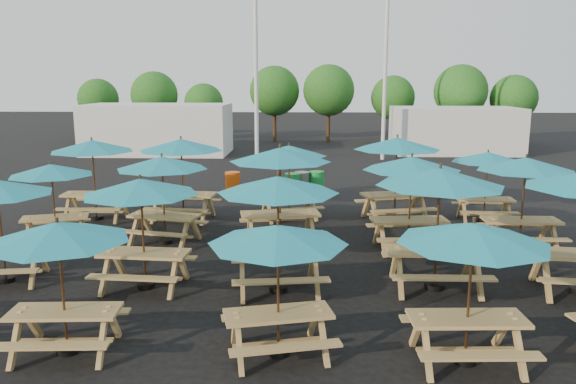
{
  "coord_description": "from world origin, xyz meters",
  "views": [
    {
      "loc": [
        0.55,
        -13.73,
        4.16
      ],
      "look_at": [
        0.0,
        1.5,
        1.1
      ],
      "focal_mm": 35.0,
      "sensor_mm": 36.0,
      "label": 1
    }
  ],
  "objects_px": {
    "picnic_unit_14": "(412,168)",
    "picnic_unit_4": "(58,238)",
    "picnic_unit_5": "(141,192)",
    "picnic_unit_12": "(473,240)",
    "picnic_unit_18": "(526,168)",
    "waste_bin_4": "(396,184)",
    "picnic_unit_6": "(162,167)",
    "waste_bin_3": "(316,183)",
    "picnic_unit_7": "(181,149)",
    "waste_bin_0": "(233,184)",
    "picnic_unit_9": "(278,190)",
    "picnic_unit_2": "(51,173)",
    "picnic_unit_11": "(289,154)",
    "picnic_unit_13": "(440,183)",
    "picnic_unit_8": "(278,241)",
    "picnic_unit_19": "(488,160)",
    "waste_bin_1": "(292,186)",
    "picnic_unit_3": "(92,150)",
    "waste_bin_2": "(302,184)",
    "picnic_unit_10": "(280,159)",
    "waste_bin_5": "(433,184)",
    "picnic_unit_15": "(397,148)"
  },
  "relations": [
    {
      "from": "picnic_unit_14",
      "to": "picnic_unit_6",
      "type": "bearing_deg",
      "value": 171.79
    },
    {
      "from": "waste_bin_1",
      "to": "waste_bin_5",
      "type": "height_order",
      "value": "same"
    },
    {
      "from": "picnic_unit_18",
      "to": "waste_bin_4",
      "type": "xyz_separation_m",
      "value": [
        -2.09,
        6.46,
        -1.6
      ]
    },
    {
      "from": "picnic_unit_5",
      "to": "picnic_unit_10",
      "type": "relative_size",
      "value": 0.83
    },
    {
      "from": "picnic_unit_9",
      "to": "waste_bin_2",
      "type": "height_order",
      "value": "picnic_unit_9"
    },
    {
      "from": "picnic_unit_15",
      "to": "waste_bin_4",
      "type": "bearing_deg",
      "value": 67.46
    },
    {
      "from": "picnic_unit_2",
      "to": "picnic_unit_19",
      "type": "height_order",
      "value": "picnic_unit_19"
    },
    {
      "from": "picnic_unit_4",
      "to": "waste_bin_2",
      "type": "relative_size",
      "value": 2.55
    },
    {
      "from": "waste_bin_2",
      "to": "picnic_unit_12",
      "type": "bearing_deg",
      "value": -78.04
    },
    {
      "from": "waste_bin_3",
      "to": "waste_bin_4",
      "type": "height_order",
      "value": "same"
    },
    {
      "from": "picnic_unit_4",
      "to": "picnic_unit_7",
      "type": "height_order",
      "value": "picnic_unit_7"
    },
    {
      "from": "waste_bin_2",
      "to": "picnic_unit_6",
      "type": "bearing_deg",
      "value": -119.28
    },
    {
      "from": "waste_bin_0",
      "to": "waste_bin_3",
      "type": "relative_size",
      "value": 1.0
    },
    {
      "from": "picnic_unit_6",
      "to": "picnic_unit_13",
      "type": "distance_m",
      "value": 6.92
    },
    {
      "from": "picnic_unit_2",
      "to": "picnic_unit_11",
      "type": "distance_m",
      "value": 6.56
    },
    {
      "from": "picnic_unit_10",
      "to": "picnic_unit_18",
      "type": "height_order",
      "value": "picnic_unit_10"
    },
    {
      "from": "picnic_unit_6",
      "to": "picnic_unit_8",
      "type": "relative_size",
      "value": 1.09
    },
    {
      "from": "picnic_unit_18",
      "to": "waste_bin_2",
      "type": "xyz_separation_m",
      "value": [
        -5.49,
        6.38,
        -1.6
      ]
    },
    {
      "from": "picnic_unit_18",
      "to": "waste_bin_4",
      "type": "distance_m",
      "value": 6.97
    },
    {
      "from": "picnic_unit_2",
      "to": "waste_bin_1",
      "type": "relative_size",
      "value": 2.97
    },
    {
      "from": "waste_bin_1",
      "to": "picnic_unit_19",
      "type": "bearing_deg",
      "value": -28.79
    },
    {
      "from": "waste_bin_4",
      "to": "waste_bin_0",
      "type": "bearing_deg",
      "value": -178.12
    },
    {
      "from": "picnic_unit_4",
      "to": "picnic_unit_14",
      "type": "bearing_deg",
      "value": 38.41
    },
    {
      "from": "picnic_unit_7",
      "to": "picnic_unit_5",
      "type": "bearing_deg",
      "value": -79.08
    },
    {
      "from": "picnic_unit_2",
      "to": "picnic_unit_12",
      "type": "height_order",
      "value": "picnic_unit_12"
    },
    {
      "from": "picnic_unit_6",
      "to": "picnic_unit_14",
      "type": "distance_m",
      "value": 6.19
    },
    {
      "from": "picnic_unit_2",
      "to": "picnic_unit_8",
      "type": "distance_m",
      "value": 8.45
    },
    {
      "from": "picnic_unit_6",
      "to": "picnic_unit_7",
      "type": "xyz_separation_m",
      "value": [
        -0.06,
        2.47,
        0.16
      ]
    },
    {
      "from": "picnic_unit_7",
      "to": "waste_bin_0",
      "type": "bearing_deg",
      "value": 80.54
    },
    {
      "from": "picnic_unit_7",
      "to": "picnic_unit_8",
      "type": "xyz_separation_m",
      "value": [
        3.3,
        -8.34,
        -0.34
      ]
    },
    {
      "from": "picnic_unit_9",
      "to": "waste_bin_5",
      "type": "xyz_separation_m",
      "value": [
        5.1,
        9.52,
        -1.63
      ]
    },
    {
      "from": "waste_bin_5",
      "to": "picnic_unit_6",
      "type": "bearing_deg",
      "value": -142.53
    },
    {
      "from": "picnic_unit_8",
      "to": "picnic_unit_11",
      "type": "xyz_separation_m",
      "value": [
        -0.13,
        8.61,
        0.16
      ]
    },
    {
      "from": "picnic_unit_19",
      "to": "picnic_unit_3",
      "type": "bearing_deg",
      "value": -176.52
    },
    {
      "from": "picnic_unit_6",
      "to": "waste_bin_4",
      "type": "distance_m",
      "value": 9.4
    },
    {
      "from": "waste_bin_5",
      "to": "picnic_unit_9",
      "type": "bearing_deg",
      "value": -118.2
    },
    {
      "from": "picnic_unit_2",
      "to": "picnic_unit_6",
      "type": "bearing_deg",
      "value": -17.16
    },
    {
      "from": "picnic_unit_3",
      "to": "picnic_unit_18",
      "type": "bearing_deg",
      "value": -14.95
    },
    {
      "from": "picnic_unit_4",
      "to": "picnic_unit_9",
      "type": "distance_m",
      "value": 4.14
    },
    {
      "from": "picnic_unit_12",
      "to": "picnic_unit_13",
      "type": "distance_m",
      "value": 3.05
    },
    {
      "from": "picnic_unit_7",
      "to": "waste_bin_0",
      "type": "relative_size",
      "value": 3.12
    },
    {
      "from": "picnic_unit_5",
      "to": "picnic_unit_12",
      "type": "xyz_separation_m",
      "value": [
        5.65,
        -2.88,
        -0.08
      ]
    },
    {
      "from": "picnic_unit_5",
      "to": "picnic_unit_14",
      "type": "bearing_deg",
      "value": 29.96
    },
    {
      "from": "picnic_unit_10",
      "to": "picnic_unit_19",
      "type": "xyz_separation_m",
      "value": [
        5.96,
        2.65,
        -0.37
      ]
    },
    {
      "from": "picnic_unit_2",
      "to": "picnic_unit_3",
      "type": "height_order",
      "value": "picnic_unit_3"
    },
    {
      "from": "picnic_unit_13",
      "to": "picnic_unit_5",
      "type": "bearing_deg",
      "value": -178.48
    },
    {
      "from": "picnic_unit_8",
      "to": "picnic_unit_9",
      "type": "xyz_separation_m",
      "value": [
        -0.14,
        2.64,
        0.24
      ]
    },
    {
      "from": "picnic_unit_14",
      "to": "picnic_unit_4",
      "type": "bearing_deg",
      "value": -143.14
    },
    {
      "from": "picnic_unit_6",
      "to": "picnic_unit_2",
      "type": "bearing_deg",
      "value": -167.11
    },
    {
      "from": "waste_bin_2",
      "to": "picnic_unit_2",
      "type": "bearing_deg",
      "value": -135.58
    }
  ]
}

